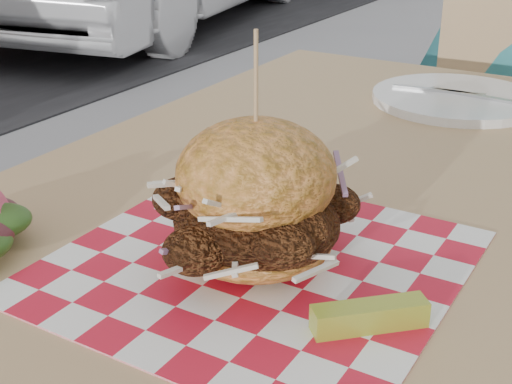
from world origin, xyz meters
TOP-DOWN VIEW (x-y plane):
  - patio_table at (-0.21, 0.07)m, footprint 0.80×1.20m
  - patio_chair at (-0.23, 0.98)m, footprint 0.49×0.50m
  - paper_liner at (-0.22, -0.16)m, footprint 0.36×0.36m
  - sandwich at (-0.22, -0.16)m, footprint 0.19×0.19m
  - pickle_spear at (-0.09, -0.21)m, footprint 0.08×0.08m
  - place_setting at (-0.21, 0.46)m, footprint 0.27×0.27m

SIDE VIEW (x-z plane):
  - patio_chair at x=-0.23m, z-range 0.08..1.03m
  - patio_table at x=-0.21m, z-range 0.30..1.05m
  - paper_liner at x=-0.22m, z-range 0.75..0.75m
  - place_setting at x=-0.21m, z-range 0.75..0.77m
  - pickle_spear at x=-0.09m, z-range 0.75..0.77m
  - sandwich at x=-0.22m, z-range 0.70..0.92m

